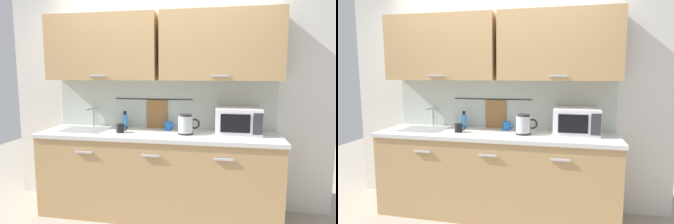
% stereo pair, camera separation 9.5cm
% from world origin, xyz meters
% --- Properties ---
extents(counter_unit, '(2.53, 0.64, 0.90)m').
position_xyz_m(counter_unit, '(-0.01, 0.30, 0.46)').
color(counter_unit, tan).
rests_on(counter_unit, ground).
extents(back_wall_assembly, '(3.70, 0.41, 2.50)m').
position_xyz_m(back_wall_assembly, '(-0.00, 0.53, 1.52)').
color(back_wall_assembly, silver).
rests_on(back_wall_assembly, ground).
extents(sink_faucet, '(0.09, 0.17, 0.22)m').
position_xyz_m(sink_faucet, '(-0.83, 0.53, 1.04)').
color(sink_faucet, '#B2B5BA').
rests_on(sink_faucet, counter_unit).
extents(microwave, '(0.46, 0.35, 0.27)m').
position_xyz_m(microwave, '(0.83, 0.41, 1.04)').
color(microwave, white).
rests_on(microwave, counter_unit).
extents(electric_kettle, '(0.23, 0.16, 0.21)m').
position_xyz_m(electric_kettle, '(0.30, 0.28, 1.00)').
color(electric_kettle, black).
rests_on(electric_kettle, counter_unit).
extents(dish_soap_bottle, '(0.06, 0.06, 0.20)m').
position_xyz_m(dish_soap_bottle, '(-0.42, 0.49, 0.99)').
color(dish_soap_bottle, '#3F8CD8').
rests_on(dish_soap_bottle, counter_unit).
extents(mug_near_sink, '(0.12, 0.08, 0.09)m').
position_xyz_m(mug_near_sink, '(-0.39, 0.24, 0.95)').
color(mug_near_sink, black).
rests_on(mug_near_sink, counter_unit).
extents(mug_by_kettle, '(0.12, 0.08, 0.09)m').
position_xyz_m(mug_by_kettle, '(0.09, 0.47, 0.95)').
color(mug_by_kettle, blue).
rests_on(mug_by_kettle, counter_unit).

